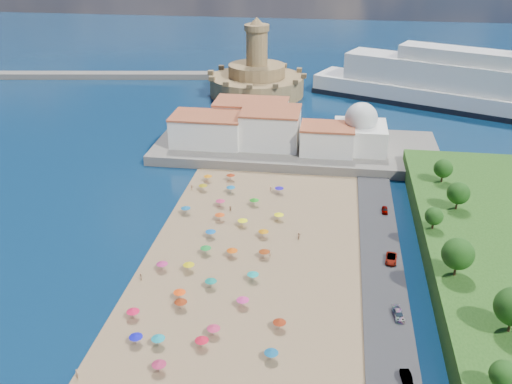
# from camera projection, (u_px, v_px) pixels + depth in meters

# --- Properties ---
(ground) EXTENTS (700.00, 700.00, 0.00)m
(ground) POSITION_uv_depth(u_px,v_px,m) (220.00, 275.00, 120.67)
(ground) COLOR #071938
(ground) RESTS_ON ground
(terrace) EXTENTS (90.00, 36.00, 3.00)m
(terrace) POSITION_uv_depth(u_px,v_px,m) (296.00, 148.00, 183.92)
(terrace) COLOR #59544C
(terrace) RESTS_ON ground
(jetty) EXTENTS (18.00, 70.00, 2.40)m
(jetty) POSITION_uv_depth(u_px,v_px,m) (246.00, 113.00, 218.15)
(jetty) COLOR #59544C
(jetty) RESTS_ON ground
(breakwater) EXTENTS (199.03, 34.77, 2.60)m
(breakwater) POSITION_uv_depth(u_px,v_px,m) (58.00, 75.00, 270.93)
(breakwater) COLOR #59544C
(breakwater) RESTS_ON ground
(waterfront_buildings) EXTENTS (57.00, 29.00, 11.00)m
(waterfront_buildings) POSITION_uv_depth(u_px,v_px,m) (256.00, 127.00, 183.43)
(waterfront_buildings) COLOR silver
(waterfront_buildings) RESTS_ON terrace
(domed_building) EXTENTS (16.00, 16.00, 15.00)m
(domed_building) POSITION_uv_depth(u_px,v_px,m) (360.00, 131.00, 176.33)
(domed_building) COLOR silver
(domed_building) RESTS_ON terrace
(fortress) EXTENTS (40.00, 40.00, 32.40)m
(fortress) POSITION_uv_depth(u_px,v_px,m) (257.00, 79.00, 242.57)
(fortress) COLOR #A78653
(fortress) RESTS_ON ground
(cruise_ship) EXTENTS (128.38, 69.75, 28.67)m
(cruise_ship) POSITION_uv_depth(u_px,v_px,m) (476.00, 90.00, 221.09)
(cruise_ship) COLOR black
(cruise_ship) RESTS_ON ground
(beach_parasols) EXTENTS (30.93, 115.71, 2.20)m
(beach_parasols) POSITION_uv_depth(u_px,v_px,m) (201.00, 298.00, 109.83)
(beach_parasols) COLOR gray
(beach_parasols) RESTS_ON beach
(beachgoers) EXTENTS (33.95, 94.28, 1.83)m
(beachgoers) POSITION_uv_depth(u_px,v_px,m) (214.00, 275.00, 118.71)
(beachgoers) COLOR tan
(beachgoers) RESTS_ON beach
(parked_cars) EXTENTS (2.97, 75.18, 1.43)m
(parked_cars) POSITION_uv_depth(u_px,v_px,m) (397.00, 304.00, 109.46)
(parked_cars) COLOR gray
(parked_cars) RESTS_ON promenade
(hillside_trees) EXTENTS (13.33, 109.00, 8.24)m
(hillside_trees) POSITION_uv_depth(u_px,v_px,m) (478.00, 281.00, 100.67)
(hillside_trees) COLOR #382314
(hillside_trees) RESTS_ON hillside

